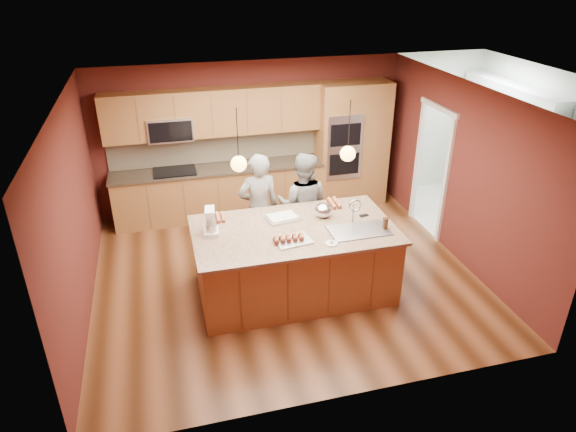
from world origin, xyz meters
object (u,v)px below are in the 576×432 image
object	(u,v)px
person_right	(303,205)
mixing_bowl	(323,211)
island	(295,260)
person_left	(259,208)
stand_mixer	(211,223)

from	to	relation	value
person_right	mixing_bowl	bearing A→B (deg)	117.19
island	person_left	size ratio (longest dim) A/B	1.57
stand_mixer	island	bearing A→B (deg)	-0.62
person_right	stand_mixer	size ratio (longest dim) A/B	4.71
mixing_bowl	person_left	bearing A→B (deg)	134.68
person_left	person_right	world-z (taller)	person_left
stand_mixer	mixing_bowl	bearing A→B (deg)	10.44
island	stand_mixer	bearing A→B (deg)	172.05
stand_mixer	person_right	bearing A→B (deg)	37.05
person_left	stand_mixer	bearing A→B (deg)	41.75
stand_mixer	mixing_bowl	distance (m)	1.58
person_right	stand_mixer	distance (m)	1.76
person_left	mixing_bowl	distance (m)	1.11
person_left	person_right	size ratio (longest dim) A/B	1.03
person_left	mixing_bowl	bearing A→B (deg)	129.85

